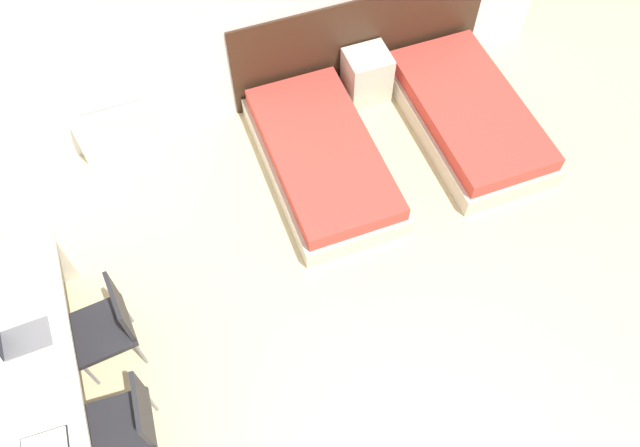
{
  "coord_description": "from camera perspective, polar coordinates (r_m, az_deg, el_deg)",
  "views": [
    {
      "loc": [
        -0.92,
        -0.18,
        4.74
      ],
      "look_at": [
        0.0,
        2.27,
        0.55
      ],
      "focal_mm": 35.0,
      "sensor_mm": 36.0,
      "label": 1
    }
  ],
  "objects": [
    {
      "name": "chair_near_notebook",
      "position": [
        4.58,
        -17.23,
        -17.03
      ],
      "size": [
        0.47,
        0.47,
        0.85
      ],
      "rotation": [
        0.0,
        0.0,
        -0.06
      ],
      "color": "#232328",
      "rests_on": "ground_plane"
    },
    {
      "name": "chair_near_laptop",
      "position": [
        4.87,
        -18.92,
        -8.72
      ],
      "size": [
        0.48,
        0.48,
        0.85
      ],
      "rotation": [
        0.0,
        0.0,
        0.09
      ],
      "color": "#232328",
      "rests_on": "ground_plane"
    },
    {
      "name": "bed_near_door",
      "position": [
        6.29,
        13.39,
        9.59
      ],
      "size": [
        0.99,
        1.88,
        0.36
      ],
      "color": "beige",
      "rests_on": "ground_plane"
    },
    {
      "name": "nightstand",
      "position": [
        6.38,
        4.28,
        13.34
      ],
      "size": [
        0.42,
        0.37,
        0.53
      ],
      "color": "beige",
      "rests_on": "ground_plane"
    },
    {
      "name": "headboard_panel",
      "position": [
        6.36,
        3.63,
        16.2
      ],
      "size": [
        2.6,
        0.03,
        1.02
      ],
      "color": "#382316",
      "rests_on": "ground_plane"
    },
    {
      "name": "bed_near_window",
      "position": [
        5.78,
        0.21,
        5.94
      ],
      "size": [
        0.99,
        1.88,
        0.36
      ],
      "color": "beige",
      "rests_on": "ground_plane"
    },
    {
      "name": "laptop",
      "position": [
        4.69,
        -26.07,
        -9.37
      ],
      "size": [
        0.33,
        0.24,
        0.33
      ],
      "rotation": [
        0.0,
        0.0,
        0.04
      ],
      "color": "slate",
      "rests_on": "desk"
    },
    {
      "name": "desk",
      "position": [
        4.73,
        -24.38,
        -13.81
      ],
      "size": [
        0.61,
        2.33,
        0.74
      ],
      "color": "beige",
      "rests_on": "ground_plane"
    },
    {
      "name": "radiator",
      "position": [
        6.16,
        -17.98,
        7.88
      ],
      "size": [
        0.72,
        0.12,
        0.52
      ],
      "color": "silver",
      "rests_on": "ground_plane"
    }
  ]
}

